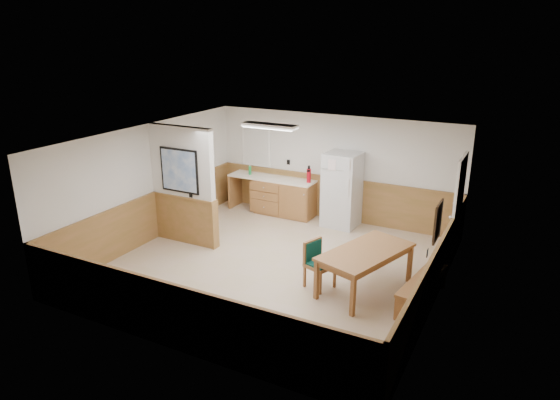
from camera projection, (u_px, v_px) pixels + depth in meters
The scene contains 20 objects.
ground at pixel (275, 266), 9.59m from camera, with size 6.00×6.00×0.00m, color #C4A98D.
ceiling at pixel (274, 138), 8.79m from camera, with size 6.00×6.00×0.02m, color silver.
back_wall at pixel (334, 168), 11.71m from camera, with size 6.00×0.02×2.50m, color silver.
right_wall at pixel (442, 234), 7.88m from camera, with size 0.02×6.00×2.50m, color silver.
left_wall at pixel (149, 183), 10.50m from camera, with size 0.02×6.00×2.50m, color silver.
wainscot_back at pixel (333, 198), 11.93m from camera, with size 6.00×0.04×1.00m, color #A26D40.
wainscot_right at pixel (436, 276), 8.13m from camera, with size 0.04×6.00×1.00m, color #A26D40.
wainscot_left at pixel (152, 217), 10.73m from camera, with size 0.04×6.00×1.00m, color #A26D40.
partition_wall at pixel (183, 187), 10.34m from camera, with size 1.50×0.20×2.50m.
kitchen_counter at pixel (282, 196), 12.22m from camera, with size 2.20×0.61×1.00m.
exterior_door at pixel (457, 209), 9.56m from camera, with size 0.07×1.02×2.15m.
kitchen_window at pixel (256, 147), 12.51m from camera, with size 0.80×0.04×1.00m.
wall_painting at pixel (438, 222), 7.54m from camera, with size 0.04×0.50×0.60m.
fluorescent_fixture at pixel (270, 126), 10.25m from camera, with size 1.20×0.30×0.09m.
refrigerator at pixel (342, 190), 11.37m from camera, with size 0.80×0.74×1.72m.
dining_table at pixel (366, 255), 8.51m from camera, with size 1.39×1.95×0.75m.
dining_bench at pixel (422, 285), 8.17m from camera, with size 0.56×1.55×0.45m.
dining_chair at pixel (316, 260), 8.71m from camera, with size 0.70×0.58×0.85m.
fire_extinguisher at pixel (309, 175), 11.74m from camera, with size 0.12×0.12×0.41m.
soap_bottle at pixel (250, 170), 12.42m from camera, with size 0.07×0.07×0.22m, color green.
Camera 1 is at (4.09, -7.66, 4.27)m, focal length 32.00 mm.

